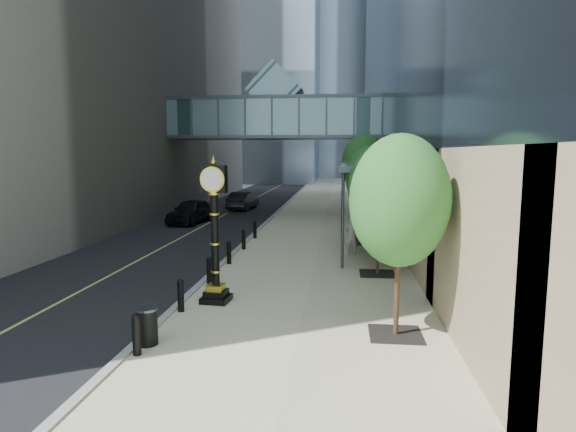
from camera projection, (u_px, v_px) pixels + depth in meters
The scene contains 14 objects.
ground at pixel (239, 383), 10.24m from camera, with size 320.00×320.00×0.00m, color gray.
road at pixel (253, 199), 50.42m from camera, with size 8.00×180.00×0.02m, color black.
sidewalk at pixel (330, 200), 49.56m from camera, with size 8.00×180.00×0.06m, color beige.
curb at pixel (291, 200), 49.99m from camera, with size 0.25×180.00×0.07m, color gray.
distant_tower_c at pixel (311, 46), 124.93m from camera, with size 22.00×22.00×65.00m, color #A4B7CE.
skywalk at pixel (275, 116), 37.16m from camera, with size 17.00×4.20×5.80m.
entrance_canopy at pixel (370, 167), 23.12m from camera, with size 3.00×8.00×4.38m.
bollard_row at pixel (220, 262), 19.34m from camera, with size 0.20×16.20×0.90m.
street_trees at pixel (368, 173), 26.43m from camera, with size 2.92×28.69×6.01m.
street_clock at pixel (215, 241), 15.37m from camera, with size 0.94×0.94×4.60m.
trash_bin at pixel (147, 327), 12.08m from camera, with size 0.52×0.52×0.90m, color black.
pedestrian at pixel (352, 235), 22.70m from camera, with size 0.68×0.44×1.86m, color #A6A098.
car_near at pixel (191, 211), 33.36m from camera, with size 1.95×4.86×1.65m, color black.
car_far at pixel (243, 200), 41.52m from camera, with size 1.61×4.63×1.52m, color black.
Camera 1 is at (2.08, -9.52, 4.86)m, focal length 30.00 mm.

